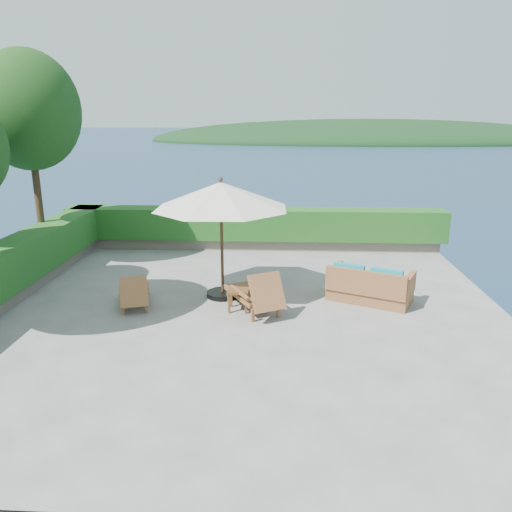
# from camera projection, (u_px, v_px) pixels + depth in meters

# --- Properties ---
(ground) EXTENTS (12.00, 12.00, 0.00)m
(ground) POSITION_uv_depth(u_px,v_px,m) (241.00, 312.00, 11.28)
(ground) COLOR gray
(ground) RESTS_ON ground
(foundation) EXTENTS (12.00, 12.00, 3.00)m
(foundation) POSITION_uv_depth(u_px,v_px,m) (241.00, 374.00, 11.70)
(foundation) COLOR #4E483E
(foundation) RESTS_ON ocean
(ocean) EXTENTS (600.00, 600.00, 0.00)m
(ocean) POSITION_uv_depth(u_px,v_px,m) (242.00, 427.00, 12.10)
(ocean) COLOR #172F49
(ocean) RESTS_ON ground
(offshore_island) EXTENTS (126.00, 57.60, 12.60)m
(offshore_island) POSITION_uv_depth(u_px,v_px,m) (365.00, 141.00, 145.38)
(offshore_island) COLOR black
(offshore_island) RESTS_ON ocean
(planter_wall_far) EXTENTS (12.00, 0.60, 0.36)m
(planter_wall_far) POSITION_uv_depth(u_px,v_px,m) (254.00, 243.00, 16.61)
(planter_wall_far) COLOR #71695B
(planter_wall_far) RESTS_ON ground
(hedge_far) EXTENTS (12.40, 0.90, 1.00)m
(hedge_far) POSITION_uv_depth(u_px,v_px,m) (254.00, 224.00, 16.43)
(hedge_far) COLOR #204914
(hedge_far) RESTS_ON planter_wall_far
(tree_far) EXTENTS (2.80, 2.80, 6.03)m
(tree_far) POSITION_uv_depth(u_px,v_px,m) (28.00, 111.00, 13.46)
(tree_far) COLOR #422B19
(tree_far) RESTS_ON ground
(patio_umbrella) EXTENTS (4.31, 4.31, 2.92)m
(patio_umbrella) POSITION_uv_depth(u_px,v_px,m) (221.00, 197.00, 11.59)
(patio_umbrella) COLOR black
(patio_umbrella) RESTS_ON ground
(lounge_left) EXTENTS (0.99, 1.59, 0.85)m
(lounge_left) POSITION_uv_depth(u_px,v_px,m) (134.00, 292.00, 11.50)
(lounge_left) COLOR brown
(lounge_left) RESTS_ON ground
(lounge_right) EXTENTS (1.51, 1.93, 1.04)m
(lounge_right) POSITION_uv_depth(u_px,v_px,m) (256.00, 293.00, 11.21)
(lounge_right) COLOR brown
(lounge_right) RESTS_ON ground
(side_table) EXTENTS (0.49, 0.49, 0.51)m
(side_table) POSITION_uv_depth(u_px,v_px,m) (238.00, 293.00, 11.28)
(side_table) COLOR brown
(side_table) RESTS_ON ground
(wicker_loveseat) EXTENTS (2.15, 1.70, 0.94)m
(wicker_loveseat) POSITION_uv_depth(u_px,v_px,m) (369.00, 287.00, 11.84)
(wicker_loveseat) COLOR brown
(wicker_loveseat) RESTS_ON ground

